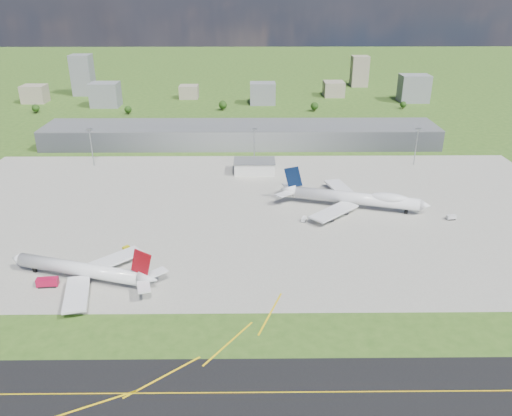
{
  "coord_description": "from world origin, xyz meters",
  "views": [
    {
      "loc": [
        8.06,
        -210.1,
        112.56
      ],
      "look_at": [
        10.31,
        22.32,
        9.0
      ],
      "focal_mm": 35.0,
      "sensor_mm": 36.0,
      "label": 1
    }
  ],
  "objects_px": {
    "airliner_blue_quad": "(356,198)",
    "tug_yellow": "(126,248)",
    "fire_truck": "(48,282)",
    "van_white_far": "(451,218)",
    "van_white_near": "(304,219)",
    "airliner_red_twin": "(84,270)"
  },
  "relations": [
    {
      "from": "van_white_far",
      "to": "airliner_blue_quad",
      "type": "bearing_deg",
      "value": 152.57
    },
    {
      "from": "airliner_blue_quad",
      "to": "fire_truck",
      "type": "bearing_deg",
      "value": -135.01
    },
    {
      "from": "airliner_blue_quad",
      "to": "tug_yellow",
      "type": "distance_m",
      "value": 125.14
    },
    {
      "from": "van_white_near",
      "to": "van_white_far",
      "type": "distance_m",
      "value": 77.75
    },
    {
      "from": "airliner_red_twin",
      "to": "fire_truck",
      "type": "bearing_deg",
      "value": 32.88
    },
    {
      "from": "airliner_red_twin",
      "to": "fire_truck",
      "type": "distance_m",
      "value": 15.09
    },
    {
      "from": "airliner_red_twin",
      "to": "tug_yellow",
      "type": "xyz_separation_m",
      "value": [
        10.68,
        26.93,
        -4.21
      ]
    },
    {
      "from": "airliner_red_twin",
      "to": "van_white_far",
      "type": "relative_size",
      "value": 12.93
    },
    {
      "from": "fire_truck",
      "to": "van_white_far",
      "type": "height_order",
      "value": "fire_truck"
    },
    {
      "from": "fire_truck",
      "to": "van_white_near",
      "type": "height_order",
      "value": "fire_truck"
    },
    {
      "from": "fire_truck",
      "to": "van_white_far",
      "type": "distance_m",
      "value": 198.61
    },
    {
      "from": "airliner_blue_quad",
      "to": "fire_truck",
      "type": "height_order",
      "value": "airliner_blue_quad"
    },
    {
      "from": "airliner_blue_quad",
      "to": "van_white_far",
      "type": "height_order",
      "value": "airliner_blue_quad"
    },
    {
      "from": "van_white_near",
      "to": "airliner_red_twin",
      "type": "bearing_deg",
      "value": 139.85
    },
    {
      "from": "van_white_near",
      "to": "van_white_far",
      "type": "bearing_deg",
      "value": -69.52
    },
    {
      "from": "airliner_red_twin",
      "to": "airliner_blue_quad",
      "type": "relative_size",
      "value": 0.84
    },
    {
      "from": "fire_truck",
      "to": "van_white_near",
      "type": "relative_size",
      "value": 1.81
    },
    {
      "from": "tug_yellow",
      "to": "van_white_far",
      "type": "distance_m",
      "value": 166.73
    },
    {
      "from": "airliner_blue_quad",
      "to": "tug_yellow",
      "type": "height_order",
      "value": "airliner_blue_quad"
    },
    {
      "from": "fire_truck",
      "to": "van_white_far",
      "type": "relative_size",
      "value": 1.67
    },
    {
      "from": "airliner_blue_quad",
      "to": "tug_yellow",
      "type": "relative_size",
      "value": 22.76
    },
    {
      "from": "airliner_red_twin",
      "to": "tug_yellow",
      "type": "relative_size",
      "value": 19.22
    }
  ]
}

